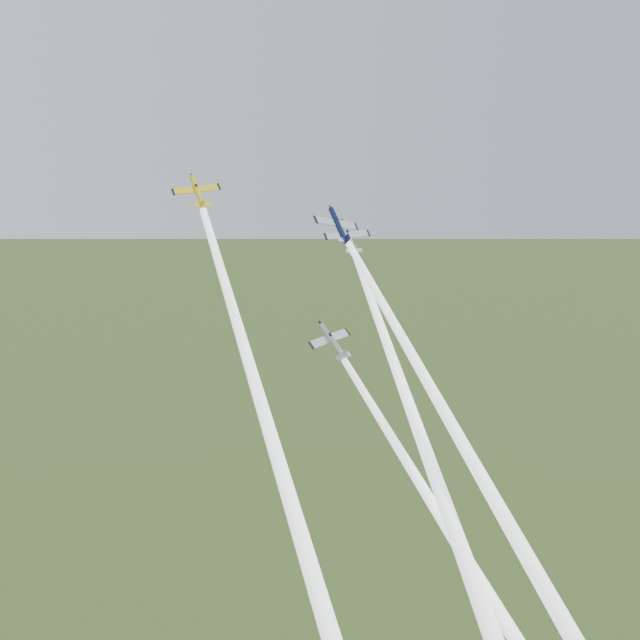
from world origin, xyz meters
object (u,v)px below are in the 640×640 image
(plane_navy, at_px, (338,225))
(plane_silver_low, at_px, (332,341))
(plane_yellow, at_px, (197,191))
(plane_silver_right, at_px, (349,237))

(plane_navy, xyz_separation_m, plane_silver_low, (-2.06, -1.53, -15.96))
(plane_yellow, xyz_separation_m, plane_navy, (18.07, -6.82, -4.97))
(plane_yellow, bearing_deg, plane_silver_right, 6.23)
(plane_yellow, height_order, plane_silver_low, plane_yellow)
(plane_yellow, distance_m, plane_navy, 19.95)
(plane_navy, relative_size, plane_silver_right, 1.05)
(plane_yellow, bearing_deg, plane_navy, -10.24)
(plane_silver_low, bearing_deg, plane_silver_right, 31.06)
(plane_silver_right, xyz_separation_m, plane_silver_low, (-7.82, -6.59, -13.50))
(plane_yellow, relative_size, plane_silver_right, 0.90)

